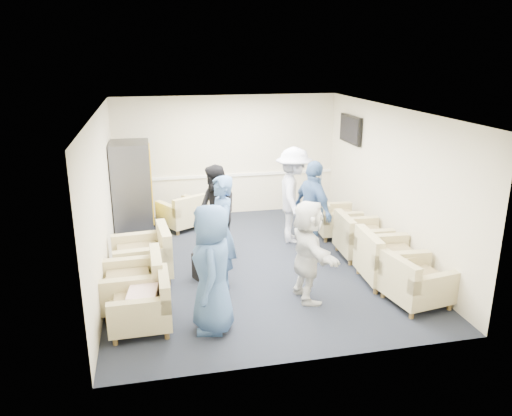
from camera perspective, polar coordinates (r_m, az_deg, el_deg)
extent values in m
plane|color=black|center=(8.94, -0.14, -6.34)|extent=(6.00, 6.00, 0.00)
plane|color=white|center=(8.23, -0.15, 11.13)|extent=(6.00, 6.00, 0.00)
cube|color=beige|center=(11.36, -3.32, 5.97)|extent=(5.00, 0.02, 2.70)
cube|color=beige|center=(5.75, 6.14, -5.79)|extent=(5.00, 0.02, 2.70)
cube|color=beige|center=(8.35, -17.17, 0.98)|extent=(0.02, 6.00, 2.70)
cube|color=beige|center=(9.32, 15.08, 2.83)|extent=(0.02, 6.00, 2.70)
cube|color=white|center=(11.44, -3.27, 3.74)|extent=(4.98, 0.04, 0.06)
cube|color=black|center=(10.76, 10.75, 8.83)|extent=(0.07, 1.00, 0.58)
cube|color=black|center=(10.74, 10.58, 8.83)|extent=(0.01, 0.92, 0.50)
cube|color=#4E4F56|center=(10.79, 10.91, 8.05)|extent=(0.04, 0.10, 0.25)
cube|color=tan|center=(7.05, -13.10, -11.53)|extent=(0.82, 0.82, 0.27)
cube|color=olive|center=(6.96, -13.20, -10.22)|extent=(0.57, 0.53, 0.10)
cube|color=tan|center=(6.90, -10.44, -8.98)|extent=(0.14, 0.81, 0.38)
cube|color=tan|center=(7.60, -13.93, -9.18)|extent=(0.90, 0.90, 0.29)
cube|color=olive|center=(7.52, -14.04, -7.85)|extent=(0.62, 0.58, 0.10)
cube|color=tan|center=(7.45, -11.32, -6.58)|extent=(0.17, 0.88, 0.41)
cube|color=tan|center=(8.48, -12.90, -6.12)|extent=(1.00, 1.00, 0.30)
cube|color=olive|center=(8.40, -13.00, -4.84)|extent=(0.69, 0.65, 0.11)
cube|color=tan|center=(8.37, -10.47, -3.57)|extent=(0.23, 0.92, 0.43)
cube|color=tan|center=(7.87, 17.89, -8.68)|extent=(0.96, 0.96, 0.27)
cube|color=olive|center=(7.79, 18.02, -7.45)|extent=(0.66, 0.63, 0.10)
cube|color=tan|center=(7.53, 16.06, -6.94)|extent=(0.27, 0.84, 0.39)
cube|color=tan|center=(8.44, 15.03, -6.38)|extent=(0.97, 0.97, 0.30)
cube|color=olive|center=(8.37, 15.14, -5.09)|extent=(0.67, 0.63, 0.11)
cube|color=tan|center=(8.16, 12.76, -4.26)|extent=(0.20, 0.93, 0.43)
cube|color=tan|center=(9.36, 12.05, -3.89)|extent=(0.89, 0.89, 0.28)
cube|color=olive|center=(9.29, 12.12, -2.80)|extent=(0.62, 0.58, 0.10)
cube|color=tan|center=(9.12, 10.09, -2.06)|extent=(0.18, 0.86, 0.40)
cube|color=tan|center=(10.30, 9.23, -1.81)|extent=(0.86, 0.86, 0.27)
cube|color=olive|center=(10.24, 9.28, -0.85)|extent=(0.59, 0.56, 0.10)
cube|color=tan|center=(10.10, 7.49, -0.17)|extent=(0.18, 0.82, 0.38)
cube|color=tan|center=(10.74, -8.47, -0.98)|extent=(1.10, 1.10, 0.26)
cube|color=olive|center=(10.69, -8.52, -0.06)|extent=(0.73, 0.74, 0.09)
cube|color=tan|center=(10.38, -7.52, 0.27)|extent=(0.76, 0.51, 0.38)
cube|color=#4E4F56|center=(10.37, -13.96, 2.12)|extent=(0.75, 0.91, 1.91)
cube|color=orange|center=(10.34, -11.85, 2.76)|extent=(0.02, 0.77, 1.53)
cube|color=black|center=(10.57, -11.57, -1.43)|extent=(0.02, 0.45, 0.12)
cube|color=black|center=(8.37, -6.08, -6.54)|extent=(0.37, 0.32, 0.44)
sphere|color=black|center=(8.29, -6.13, -5.29)|extent=(0.22, 0.22, 0.22)
cube|color=silver|center=(6.93, -12.82, -9.67)|extent=(0.44, 0.54, 0.14)
imported|color=#3A598B|center=(6.62, -5.04, -6.94)|extent=(0.68, 0.93, 1.76)
imported|color=#3A598B|center=(7.83, -3.96, -2.78)|extent=(0.49, 0.69, 1.81)
imported|color=black|center=(8.96, -4.60, -0.50)|extent=(0.89, 1.00, 1.71)
imported|color=white|center=(9.69, 4.30, 1.43)|extent=(0.93, 1.33, 1.88)
imported|color=#3A598B|center=(8.86, 6.53, -0.39)|extent=(0.69, 1.14, 1.82)
imported|color=silver|center=(7.47, 5.95, -4.89)|extent=(0.51, 1.46, 1.56)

